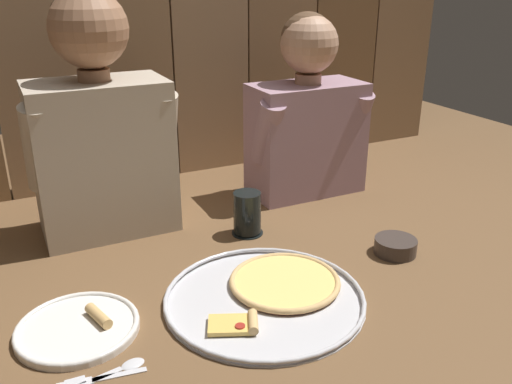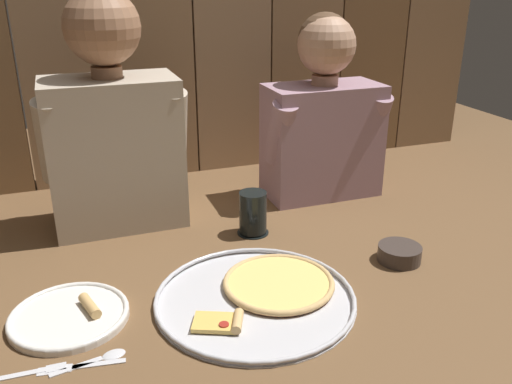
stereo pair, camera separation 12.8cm
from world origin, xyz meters
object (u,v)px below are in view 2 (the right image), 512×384
Objects in this scene: drinking_glass at (253,213)px; diner_right at (323,114)px; pizza_tray at (262,293)px; dinner_plate at (70,315)px; diner_left at (112,117)px; dipping_bowl at (400,253)px.

drinking_glass is 0.21× the size of diner_right.
pizza_tray is 0.32m from drinking_glass.
drinking_glass reaches higher than pizza_tray.
diner_right is at bearing 29.50° from dinner_plate.
diner_left reaches higher than diner_right.
dipping_bowl is at bearing -91.69° from diner_right.
diner_right is at bearing 88.31° from dipping_bowl.
pizza_tray is at bearing -127.57° from diner_right.
dinner_plate is 2.28× the size of dipping_bowl.
dinner_plate is 0.38× the size of diner_left.
diner_left is (-0.24, 0.51, 0.30)m from pizza_tray.
pizza_tray is 3.66× the size of drinking_glass.
diner_right is at bearing -0.06° from diner_left.
dinner_plate is (-0.40, 0.06, -0.00)m from pizza_tray.
diner_right is (0.30, 0.20, 0.20)m from drinking_glass.
diner_right is (0.63, -0.00, -0.05)m from diner_left.
pizza_tray is at bearing -174.50° from dipping_bowl.
dinner_plate is 0.78m from dipping_bowl.
diner_right is (0.01, 0.47, 0.24)m from dipping_bowl.
pizza_tray is 0.68× the size of diner_left.
drinking_glass is (0.49, 0.25, 0.05)m from dinner_plate.
drinking_glass is 0.42m from diner_right.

